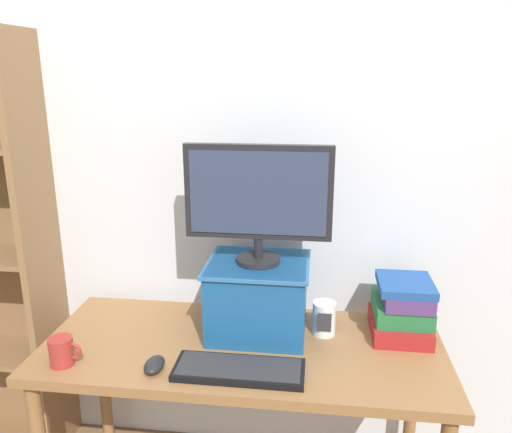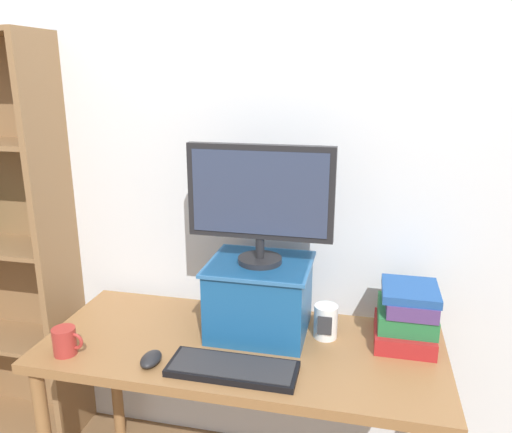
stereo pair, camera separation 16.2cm
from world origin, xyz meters
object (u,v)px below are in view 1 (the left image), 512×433
Objects in this scene: book_stack at (402,309)px; coffee_mug at (62,351)px; riser_box at (258,295)px; desk_speaker at (324,318)px; desk at (243,364)px; keyboard at (239,370)px; computer_mouse at (154,365)px; computer_monitor at (258,198)px.

book_stack is 1.21m from coffee_mug.
riser_box is 0.26m from desk_speaker.
desk is 0.20m from keyboard.
desk is at bearing -158.93° from desk_speaker.
computer_mouse is 0.93× the size of coffee_mug.
coffee_mug is at bearing -153.39° from riser_box.
coffee_mug is (-0.59, -0.02, 0.04)m from keyboard.
computer_monitor is at bearing 26.49° from coffee_mug.
desk is 0.63m from coffee_mug.
book_stack is 2.11× the size of desk_speaker.
riser_box is 0.72× the size of computer_monitor.
riser_box is 0.70m from coffee_mug.
computer_mouse is (-0.28, -0.02, 0.01)m from keyboard.
book_stack reaches higher than computer_mouse.
keyboard is (-0.03, -0.29, -0.13)m from riser_box.
computer_monitor is (-0.00, -0.00, 0.38)m from riser_box.
keyboard is at bearing -149.15° from book_stack.
desk_speaker is at bearing 21.07° from desk.
desk is 0.25m from riser_box.
keyboard is at bearing 3.16° from computer_mouse.
book_stack is 0.29m from desk_speaker.
computer_mouse is 0.64m from desk_speaker.
desk_speaker reaches higher than coffee_mug.
computer_monitor is at bearing -90.00° from riser_box.
riser_box reaches higher than book_stack.
book_stack is (0.53, 0.05, -0.05)m from riser_box.
desk is 0.61m from computer_monitor.
computer_mouse is 0.32m from coffee_mug.
computer_monitor is 1.23× the size of keyboard.
desk_speaker is (0.29, 0.11, 0.14)m from desk.
computer_monitor reaches higher than book_stack.
coffee_mug reaches higher than computer_mouse.
coffee_mug is (-0.58, -0.20, 0.13)m from desk.
riser_box is 1.42× the size of book_stack.
book_stack is at bearing 5.20° from computer_monitor.
book_stack is at bearing 5.03° from riser_box.
riser_box reaches higher than desk_speaker.
computer_monitor is at bearing -178.42° from desk_speaker.
coffee_mug is at bearing -162.77° from book_stack.
computer_monitor is 5.02× the size of computer_mouse.
computer_monitor is (0.04, 0.11, 0.60)m from desk.
riser_box is 0.38m from computer_monitor.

